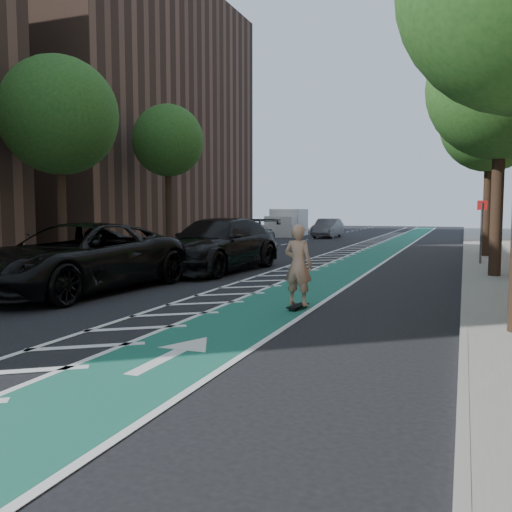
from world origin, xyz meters
The scene contains 22 objects.
ground centered at (0.00, 0.00, 0.00)m, with size 120.00×120.00×0.00m, color black.
bike_lane centered at (3.00, 10.00, 0.01)m, with size 2.00×90.00×0.01m, color #1A5E44.
buffer_strip centered at (1.50, 10.00, 0.01)m, with size 1.40×90.00×0.01m, color silver.
sidewalk_left centered at (-9.50, 10.00, 0.07)m, with size 5.00×90.00×0.15m, color gray.
curb_right centered at (7.05, 10.00, 0.08)m, with size 0.12×90.00×0.16m, color gray.
curb_left centered at (-7.05, 10.00, 0.08)m, with size 0.12×90.00×0.16m, color gray.
building_left_far centered at (-17.50, 24.00, 9.00)m, with size 14.00×22.00×18.00m, color brown.
tree_r_c centered at (7.90, 8.00, 5.77)m, with size 4.20×4.20×7.90m.
tree_l_c centered at (-7.90, 8.00, 5.77)m, with size 4.20×4.20×7.90m.
tree_r_d centered at (7.90, 16.00, 5.77)m, with size 4.20×4.20×7.90m.
tree_l_d centered at (-7.90, 16.00, 5.77)m, with size 4.20×4.20×7.90m.
sign_post centered at (7.60, 12.00, 1.35)m, with size 0.35×0.08×2.47m.
skateboard centered at (3.70, 1.46, 0.08)m, with size 0.31×0.75×0.10m.
skateboarder centered at (3.70, 1.46, 0.97)m, with size 0.64×0.42×1.74m, color tan.
suv_near centered at (-2.40, 1.80, 0.90)m, with size 3.00×6.50×1.81m, color black.
suv_far centered at (-1.06, 7.52, 0.92)m, with size 2.58×6.34×1.84m, color black.
car_silver centered at (-5.37, 20.66, 0.76)m, with size 1.79×4.44×1.51m, color gray.
car_grey centered at (-2.64, 30.46, 0.71)m, with size 1.51×4.34×1.43m, color slate.
box_truck centered at (-6.22, 31.66, 0.99)m, with size 2.54×5.26×2.15m.
barrel_a centered at (-2.73, 7.31, 0.44)m, with size 0.68×0.68×0.93m.
barrel_b centered at (-3.60, 9.50, 0.45)m, with size 0.71×0.71×0.96m.
barrel_c centered at (-4.00, 15.32, 0.45)m, with size 0.70×0.70×0.96m.
Camera 1 is at (7.00, -9.64, 2.17)m, focal length 38.00 mm.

